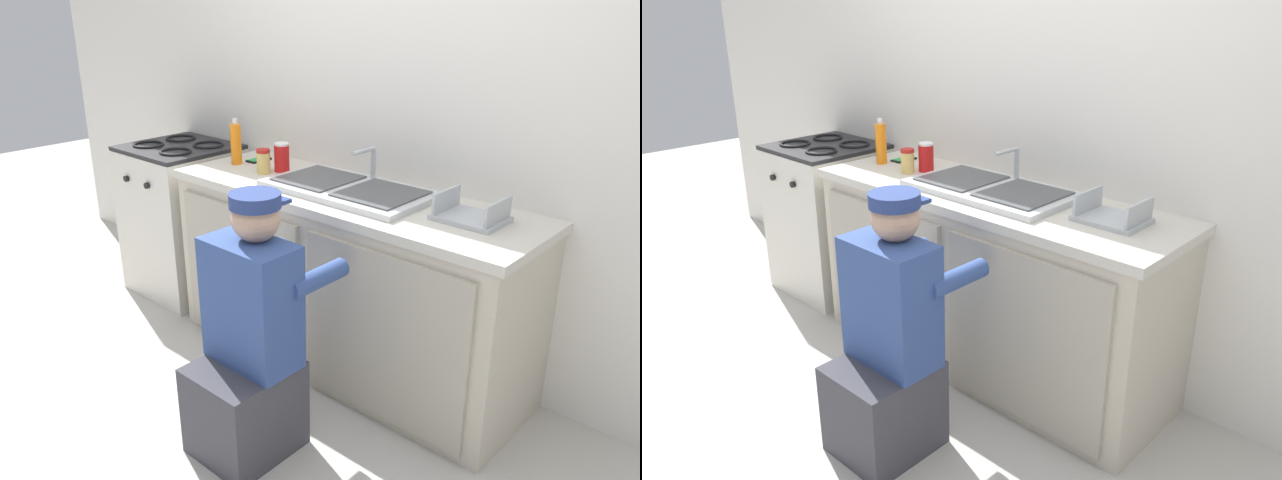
% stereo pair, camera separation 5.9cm
% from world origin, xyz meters
% --- Properties ---
extents(ground_plane, '(12.00, 12.00, 0.00)m').
position_xyz_m(ground_plane, '(0.00, 0.00, 0.00)').
color(ground_plane, beige).
extents(back_wall, '(6.00, 0.10, 2.50)m').
position_xyz_m(back_wall, '(0.00, 0.65, 1.25)').
color(back_wall, silver).
rests_on(back_wall, ground_plane).
extents(counter_cabinet, '(1.87, 0.62, 0.88)m').
position_xyz_m(counter_cabinet, '(0.00, 0.29, 0.44)').
color(counter_cabinet, beige).
rests_on(counter_cabinet, ground_plane).
extents(countertop, '(1.91, 0.62, 0.04)m').
position_xyz_m(countertop, '(0.00, 0.30, 0.90)').
color(countertop, beige).
rests_on(countertop, counter_cabinet).
extents(sink_double_basin, '(0.80, 0.44, 0.19)m').
position_xyz_m(sink_double_basin, '(0.00, 0.30, 0.94)').
color(sink_double_basin, silver).
rests_on(sink_double_basin, countertop).
extents(stove_range, '(0.61, 0.62, 0.95)m').
position_xyz_m(stove_range, '(-1.33, 0.30, 0.47)').
color(stove_range, silver).
rests_on(stove_range, ground_plane).
extents(plumber_person, '(0.42, 0.61, 1.10)m').
position_xyz_m(plumber_person, '(0.12, -0.46, 0.46)').
color(plumber_person, '#3F3F47').
rests_on(plumber_person, ground_plane).
extents(cell_phone, '(0.07, 0.14, 0.01)m').
position_xyz_m(cell_phone, '(-0.76, 0.43, 0.93)').
color(cell_phone, black).
rests_on(cell_phone, countertop).
extents(soda_cup_red, '(0.08, 0.08, 0.15)m').
position_xyz_m(soda_cup_red, '(-0.50, 0.36, 1.00)').
color(soda_cup_red, red).
rests_on(soda_cup_red, countertop).
extents(condiment_jar, '(0.07, 0.07, 0.13)m').
position_xyz_m(condiment_jar, '(-0.55, 0.27, 0.98)').
color(condiment_jar, '#DBB760').
rests_on(condiment_jar, countertop).
extents(dish_rack_tray, '(0.28, 0.22, 0.11)m').
position_xyz_m(dish_rack_tray, '(0.63, 0.33, 0.94)').
color(dish_rack_tray, '#B2B7BC').
rests_on(dish_rack_tray, countertop).
extents(soap_bottle_orange, '(0.06, 0.06, 0.25)m').
position_xyz_m(soap_bottle_orange, '(-0.80, 0.30, 1.03)').
color(soap_bottle_orange, orange).
rests_on(soap_bottle_orange, countertop).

